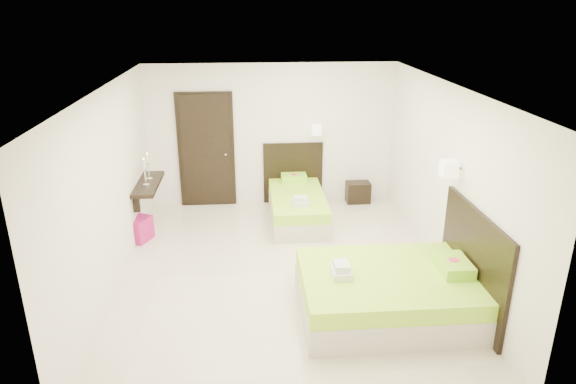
{
  "coord_description": "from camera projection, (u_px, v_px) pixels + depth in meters",
  "views": [
    {
      "loc": [
        -0.44,
        -6.4,
        3.61
      ],
      "look_at": [
        0.1,
        0.3,
        1.1
      ],
      "focal_mm": 32.0,
      "sensor_mm": 36.0,
      "label": 1
    }
  ],
  "objects": [
    {
      "name": "door",
      "position": [
        206.0,
        151.0,
        9.33
      ],
      "size": [
        1.02,
        0.15,
        2.14
      ],
      "color": "black",
      "rests_on": "ground"
    },
    {
      "name": "nightstand",
      "position": [
        357.0,
        191.0,
        9.79
      ],
      "size": [
        0.44,
        0.39,
        0.39
      ],
      "primitive_type": "cube",
      "rotation": [
        0.0,
        0.0,
        0.0
      ],
      "color": "black",
      "rests_on": "ground"
    },
    {
      "name": "floor",
      "position": [
        283.0,
        272.0,
        7.27
      ],
      "size": [
        5.5,
        5.5,
        0.0
      ],
      "primitive_type": "plane",
      "color": "beige",
      "rests_on": "ground"
    },
    {
      "name": "console_shelf",
      "position": [
        148.0,
        184.0,
        8.32
      ],
      "size": [
        0.35,
        1.2,
        0.78
      ],
      "color": "black",
      "rests_on": "ground"
    },
    {
      "name": "bed_double",
      "position": [
        393.0,
        291.0,
        6.23
      ],
      "size": [
        2.1,
        1.79,
        1.73
      ],
      "color": "beige",
      "rests_on": "ground"
    },
    {
      "name": "ottoman",
      "position": [
        137.0,
        229.0,
        8.2
      ],
      "size": [
        0.51,
        0.51,
        0.38
      ],
      "primitive_type": "cube",
      "rotation": [
        0.0,
        0.0,
        -0.43
      ],
      "color": "#9E155B",
      "rests_on": "ground"
    },
    {
      "name": "bed_single",
      "position": [
        297.0,
        204.0,
        8.98
      ],
      "size": [
        1.11,
        1.85,
        1.52
      ],
      "color": "beige",
      "rests_on": "ground"
    }
  ]
}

